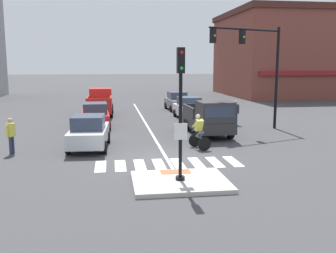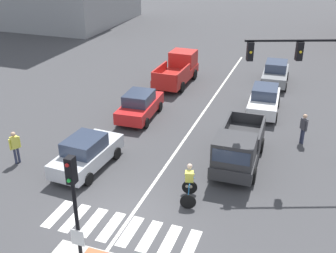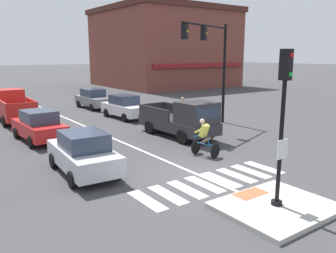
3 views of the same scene
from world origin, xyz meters
TOP-DOWN VIEW (x-y plane):
  - ground_plane at (0.00, 0.00)m, footprint 300.00×300.00m
  - traffic_island at (0.00, -3.55)m, footprint 3.26×2.69m
  - tactile_pad_front at (0.00, -2.56)m, footprint 1.10×0.60m
  - signal_pole at (0.00, -3.56)m, footprint 0.44×0.38m
  - crosswalk_stripe_a at (-2.77, -0.82)m, footprint 0.44×1.80m
  - crosswalk_stripe_b at (-1.98, -0.82)m, footprint 0.44×1.80m
  - crosswalk_stripe_c at (-1.19, -0.82)m, footprint 0.44×1.80m
  - crosswalk_stripe_d at (-0.40, -0.82)m, footprint 0.44×1.80m
  - crosswalk_stripe_e at (0.40, -0.82)m, footprint 0.44×1.80m
  - crosswalk_stripe_f at (1.19, -0.82)m, footprint 0.44×1.80m
  - crosswalk_stripe_g at (1.98, -0.82)m, footprint 0.44×1.80m
  - crosswalk_stripe_h at (2.77, -0.82)m, footprint 0.44×1.80m
  - lane_centre_line at (0.06, 10.00)m, footprint 0.14×28.00m
  - traffic_light_mast at (6.50, 6.45)m, footprint 5.01×2.06m
  - building_corner_right at (21.26, 33.09)m, footprint 16.67×16.82m
  - car_grey_eastbound_distant at (3.59, 17.87)m, footprint 1.98×4.17m
  - car_silver_westbound_near at (-3.40, 2.72)m, footprint 2.02×4.19m
  - car_red_westbound_far at (-3.33, 8.93)m, footprint 2.00×4.18m
  - car_white_eastbound_far at (3.54, 12.27)m, footprint 2.01×4.18m
  - pickup_truck_charcoal_eastbound_mid at (3.27, 5.16)m, footprint 2.16×5.15m
  - pickup_truck_red_westbound_distant at (-3.18, 15.76)m, footprint 2.12×5.13m
  - cyclist at (1.90, 1.84)m, footprint 0.89×1.21m
  - pedestrian_at_curb_left at (-6.85, 1.99)m, footprint 0.37×0.49m
  - pedestrian_waiting_far_side at (6.04, 8.78)m, footprint 0.39×0.46m

SIDE VIEW (x-z plane):
  - ground_plane at x=0.00m, z-range 0.00..0.00m
  - crosswalk_stripe_a at x=-2.77m, z-range 0.00..0.01m
  - crosswalk_stripe_b at x=-1.98m, z-range 0.00..0.01m
  - crosswalk_stripe_c at x=-1.19m, z-range 0.00..0.01m
  - crosswalk_stripe_d at x=-0.40m, z-range 0.00..0.01m
  - crosswalk_stripe_e at x=0.40m, z-range 0.00..0.01m
  - crosswalk_stripe_f at x=1.19m, z-range 0.00..0.01m
  - crosswalk_stripe_g at x=1.98m, z-range 0.00..0.01m
  - crosswalk_stripe_h at x=2.77m, z-range 0.00..0.01m
  - lane_centre_line at x=0.06m, z-range 0.00..0.01m
  - traffic_island at x=0.00m, z-range 0.00..0.15m
  - tactile_pad_front at x=0.00m, z-range 0.15..0.16m
  - car_grey_eastbound_distant at x=3.59m, z-range -0.01..1.63m
  - car_silver_westbound_near at x=-3.40m, z-range -0.01..1.63m
  - car_red_westbound_far at x=-3.33m, z-range -0.01..1.63m
  - car_white_eastbound_far at x=3.54m, z-range -0.01..1.63m
  - cyclist at x=1.90m, z-range 0.03..1.71m
  - pickup_truck_charcoal_eastbound_mid at x=3.27m, z-range -0.06..2.02m
  - pickup_truck_red_westbound_distant at x=-3.18m, z-range -0.06..2.02m
  - pedestrian_at_curb_left at x=-6.85m, z-range 0.15..1.82m
  - pedestrian_waiting_far_side at x=6.04m, z-range 0.15..1.82m
  - signal_pole at x=0.00m, z-range 0.61..5.08m
  - traffic_light_mast at x=6.50m, z-range 1.26..7.61m
  - building_corner_right at x=21.26m, z-range 0.02..10.88m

